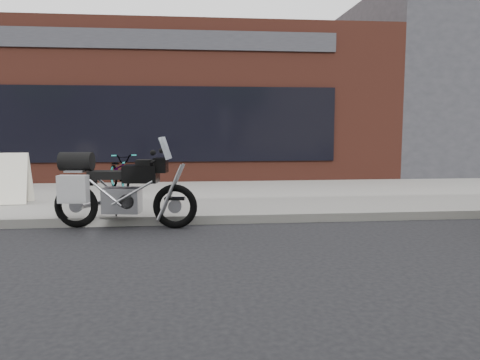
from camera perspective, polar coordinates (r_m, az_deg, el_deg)
The scene contains 7 objects.
ground at distance 4.14m, azimuth 7.88°, elevation -16.65°, with size 120.00×120.00×0.00m, color black.
near_sidewalk at distance 10.84m, azimuth -0.96°, elevation -1.74°, with size 44.00×6.00×0.15m, color gray.
storefront at distance 17.72m, azimuth -9.51°, elevation 8.39°, with size 14.00×10.07×4.50m.
neighbour_building at distance 20.84m, azimuth 26.09°, elevation 9.59°, with size 10.00×10.00×6.00m, color #2C2C31.
motorcycle at distance 7.75m, azimuth -15.00°, elevation -1.06°, with size 2.32×0.77×1.47m.
bicycle_front at distance 11.38m, azimuth -14.47°, elevation 0.99°, with size 0.57×1.63×0.86m, color gray.
sandwich_sign at distance 10.07m, azimuth -25.95°, elevation 0.21°, with size 0.62×0.57×0.98m.
Camera 1 is at (-0.93, -3.69, 1.62)m, focal length 35.00 mm.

